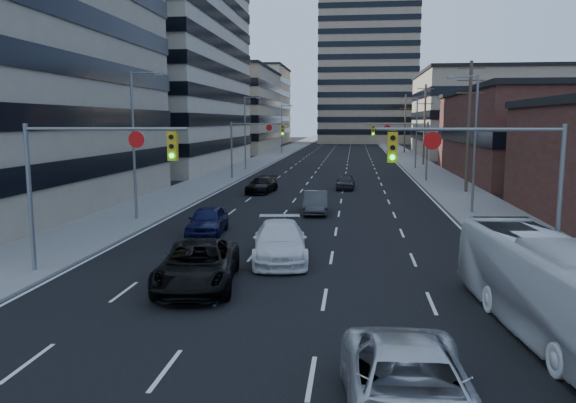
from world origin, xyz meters
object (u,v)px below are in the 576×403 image
at_px(white_van, 280,242).
at_px(silver_suv, 410,391).
at_px(transit_bus, 553,288).
at_px(sedan_blue, 208,221).
at_px(black_pickup, 198,265).

height_order(white_van, silver_suv, white_van).
xyz_separation_m(transit_bus, sedan_blue, (-13.46, 12.93, -0.64)).
bearing_deg(silver_suv, sedan_blue, 113.44).
bearing_deg(black_pickup, silver_suv, -60.25).
bearing_deg(black_pickup, white_van, 52.37).
relative_size(white_van, silver_suv, 0.99).
relative_size(white_van, transit_bus, 0.56).
bearing_deg(white_van, sedan_blue, 124.39).
bearing_deg(sedan_blue, transit_bus, -47.45).
height_order(black_pickup, white_van, white_van).
bearing_deg(sedan_blue, white_van, -51.44).
height_order(black_pickup, silver_suv, black_pickup).
xyz_separation_m(black_pickup, white_van, (2.50, 4.31, 0.01)).
height_order(white_van, sedan_blue, white_van).
relative_size(black_pickup, silver_suv, 1.03).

